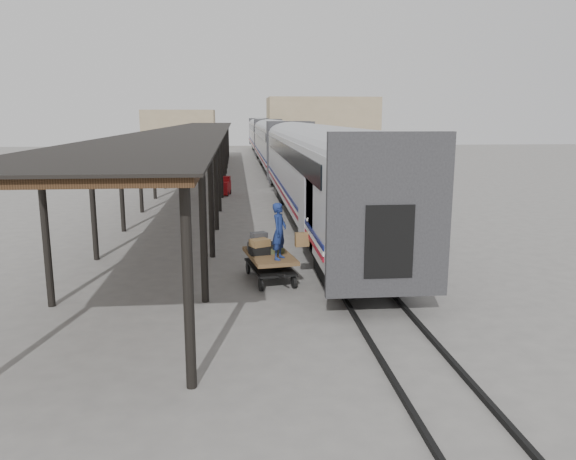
% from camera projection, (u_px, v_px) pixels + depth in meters
% --- Properties ---
extents(ground, '(160.00, 160.00, 0.00)m').
position_uv_depth(ground, '(252.00, 280.00, 17.54)').
color(ground, slate).
rests_on(ground, ground).
extents(train, '(3.45, 76.01, 4.01)m').
position_uv_depth(train, '(276.00, 142.00, 50.26)').
color(train, silver).
rests_on(train, ground).
extents(canopy, '(4.90, 64.30, 4.15)m').
position_uv_depth(canopy, '(194.00, 130.00, 39.85)').
color(canopy, '#422B19').
rests_on(canopy, ground).
extents(rails, '(1.54, 150.00, 0.12)m').
position_uv_depth(rails, '(276.00, 171.00, 50.99)').
color(rails, black).
rests_on(rails, ground).
extents(building_far, '(18.00, 10.00, 8.00)m').
position_uv_depth(building_far, '(322.00, 122.00, 94.10)').
color(building_far, tan).
rests_on(building_far, ground).
extents(building_left, '(12.00, 8.00, 6.00)m').
position_uv_depth(building_left, '(179.00, 128.00, 96.04)').
color(building_left, tan).
rests_on(building_left, ground).
extents(baggage_cart, '(1.65, 2.58, 0.86)m').
position_uv_depth(baggage_cart, '(270.00, 260.00, 17.29)').
color(baggage_cart, brown).
rests_on(baggage_cart, ground).
extents(suitcase_stack, '(1.14, 1.19, 0.59)m').
position_uv_depth(suitcase_stack, '(263.00, 245.00, 17.47)').
color(suitcase_stack, '#37373A').
rests_on(suitcase_stack, baggage_cart).
extents(luggage_tug, '(1.03, 1.46, 1.19)m').
position_uv_depth(luggage_tug, '(223.00, 187.00, 36.04)').
color(luggage_tug, maroon).
rests_on(luggage_tug, ground).
extents(porter, '(0.63, 0.73, 1.68)m').
position_uv_depth(porter, '(279.00, 231.00, 16.47)').
color(porter, navy).
rests_on(porter, baggage_cart).
extents(pedestrian, '(1.06, 0.45, 1.81)m').
position_uv_depth(pedestrian, '(185.00, 184.00, 34.46)').
color(pedestrian, black).
rests_on(pedestrian, ground).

